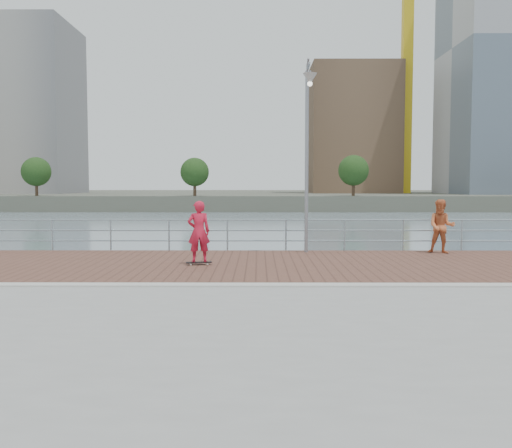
{
  "coord_description": "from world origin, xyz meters",
  "views": [
    {
      "loc": [
        0.07,
        -12.91,
        2.34
      ],
      "look_at": [
        0.0,
        2.0,
        1.3
      ],
      "focal_mm": 40.0,
      "sensor_mm": 36.0,
      "label": 1
    }
  ],
  "objects_px": {
    "skateboarder": "(199,231)",
    "bystander": "(441,226)",
    "street_lamp": "(308,122)",
    "guardrail": "(257,231)"
  },
  "relations": [
    {
      "from": "skateboarder",
      "to": "bystander",
      "type": "relative_size",
      "value": 0.97
    },
    {
      "from": "guardrail",
      "to": "bystander",
      "type": "relative_size",
      "value": 21.5
    },
    {
      "from": "street_lamp",
      "to": "guardrail",
      "type": "bearing_deg",
      "value": 150.74
    },
    {
      "from": "bystander",
      "to": "guardrail",
      "type": "bearing_deg",
      "value": -168.73
    },
    {
      "from": "guardrail",
      "to": "street_lamp",
      "type": "relative_size",
      "value": 6.32
    },
    {
      "from": "guardrail",
      "to": "bystander",
      "type": "height_order",
      "value": "bystander"
    },
    {
      "from": "street_lamp",
      "to": "skateboarder",
      "type": "relative_size",
      "value": 3.5
    },
    {
      "from": "skateboarder",
      "to": "street_lamp",
      "type": "bearing_deg",
      "value": -152.58
    },
    {
      "from": "guardrail",
      "to": "street_lamp",
      "type": "xyz_separation_m",
      "value": [
        1.7,
        -0.95,
        3.7
      ]
    },
    {
      "from": "guardrail",
      "to": "skateboarder",
      "type": "bearing_deg",
      "value": -114.65
    }
  ]
}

